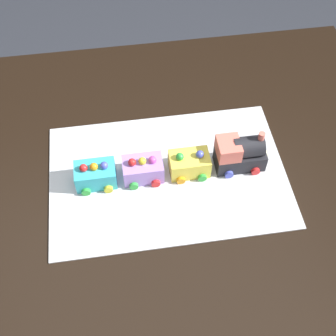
# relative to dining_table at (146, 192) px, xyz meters

# --- Properties ---
(ground_plane) EXTENTS (8.00, 8.00, 0.00)m
(ground_plane) POSITION_rel_dining_table_xyz_m (0.00, 0.00, -0.63)
(ground_plane) COLOR #2D3038
(dining_table) EXTENTS (1.40, 1.00, 0.74)m
(dining_table) POSITION_rel_dining_table_xyz_m (0.00, 0.00, 0.00)
(dining_table) COLOR black
(dining_table) RESTS_ON ground
(cake_board) EXTENTS (0.60, 0.40, 0.00)m
(cake_board) POSITION_rel_dining_table_xyz_m (-0.06, 0.03, 0.11)
(cake_board) COLOR silver
(cake_board) RESTS_ON dining_table
(cake_locomotive) EXTENTS (0.14, 0.08, 0.12)m
(cake_locomotive) POSITION_rel_dining_table_xyz_m (-0.24, 0.02, 0.16)
(cake_locomotive) COLOR #232328
(cake_locomotive) RESTS_ON cake_board
(cake_car_hopper_lemon) EXTENTS (0.10, 0.08, 0.07)m
(cake_car_hopper_lemon) POSITION_rel_dining_table_xyz_m (-0.11, 0.02, 0.14)
(cake_car_hopper_lemon) COLOR #F4E04C
(cake_car_hopper_lemon) RESTS_ON cake_board
(cake_car_tanker_lavender) EXTENTS (0.10, 0.08, 0.07)m
(cake_car_tanker_lavender) POSITION_rel_dining_table_xyz_m (0.01, 0.02, 0.14)
(cake_car_tanker_lavender) COLOR #AD84E0
(cake_car_tanker_lavender) RESTS_ON cake_board
(cake_car_flatbed_turquoise) EXTENTS (0.10, 0.08, 0.07)m
(cake_car_flatbed_turquoise) POSITION_rel_dining_table_xyz_m (0.12, 0.02, 0.14)
(cake_car_flatbed_turquoise) COLOR #38B7C6
(cake_car_flatbed_turquoise) RESTS_ON cake_board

